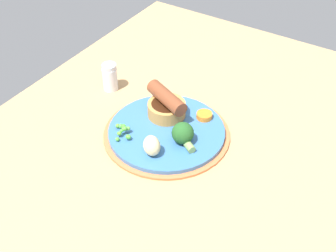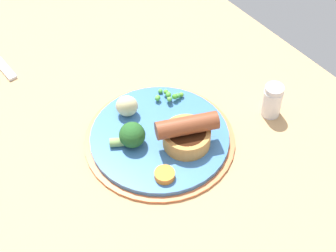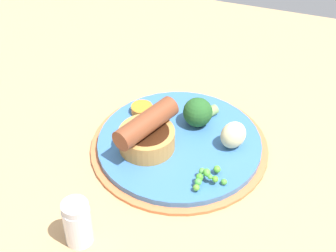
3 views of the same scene
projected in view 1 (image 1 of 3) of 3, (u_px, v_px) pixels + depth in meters
dining_table at (173, 163)px, 89.84cm from camera, size 110.00×80.00×3.00cm
dinner_plate at (167, 133)px, 93.49cm from camera, size 25.33×25.33×1.40cm
sausage_pudding at (167, 105)px, 94.99cm from camera, size 7.84×10.45×5.88cm
pea_pile at (123, 130)px, 91.23cm from camera, size 4.39×4.90×1.92cm
broccoli_floret_near at (184, 134)px, 88.70cm from camera, size 4.70×5.59×4.31cm
potato_chunk_1 at (152, 146)px, 86.36cm from camera, size 4.79×4.92×3.98cm
carrot_slice_0 at (204, 115)px, 95.48cm from camera, size 4.35×4.35×1.14cm
salt_shaker at (110, 77)px, 104.07cm from camera, size 3.36×3.36×6.38cm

